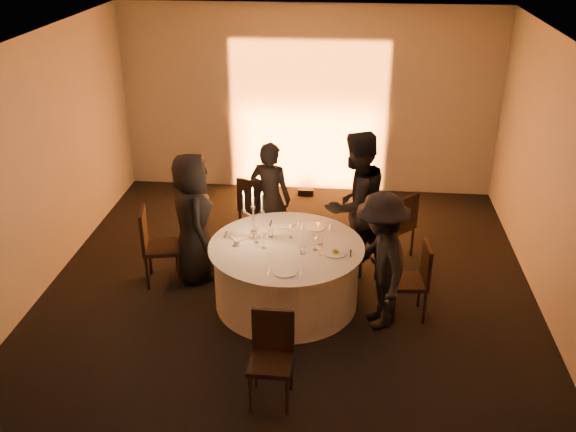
# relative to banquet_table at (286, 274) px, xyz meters

# --- Properties ---
(floor) EXTENTS (7.00, 7.00, 0.00)m
(floor) POSITION_rel_banquet_table_xyz_m (0.00, 0.00, -0.38)
(floor) COLOR black
(floor) RESTS_ON ground
(ceiling) EXTENTS (7.00, 7.00, 0.00)m
(ceiling) POSITION_rel_banquet_table_xyz_m (0.00, 0.00, 2.62)
(ceiling) COLOR white
(ceiling) RESTS_ON wall_back
(wall_back) EXTENTS (7.00, 0.00, 7.00)m
(wall_back) POSITION_rel_banquet_table_xyz_m (0.00, 3.50, 1.12)
(wall_back) COLOR beige
(wall_back) RESTS_ON floor
(wall_front) EXTENTS (7.00, 0.00, 7.00)m
(wall_front) POSITION_rel_banquet_table_xyz_m (0.00, -3.50, 1.12)
(wall_front) COLOR beige
(wall_front) RESTS_ON floor
(wall_left) EXTENTS (0.00, 7.00, 7.00)m
(wall_left) POSITION_rel_banquet_table_xyz_m (-3.00, 0.00, 1.12)
(wall_left) COLOR beige
(wall_left) RESTS_ON floor
(wall_right) EXTENTS (0.00, 7.00, 7.00)m
(wall_right) POSITION_rel_banquet_table_xyz_m (3.00, 0.00, 1.12)
(wall_right) COLOR beige
(wall_right) RESTS_ON floor
(uplighter_fixture) EXTENTS (0.25, 0.12, 0.10)m
(uplighter_fixture) POSITION_rel_banquet_table_xyz_m (0.00, 3.20, -0.33)
(uplighter_fixture) COLOR black
(uplighter_fixture) RESTS_ON floor
(banquet_table) EXTENTS (1.80, 1.80, 0.77)m
(banquet_table) POSITION_rel_banquet_table_xyz_m (0.00, 0.00, 0.00)
(banquet_table) COLOR black
(banquet_table) RESTS_ON floor
(chair_left) EXTENTS (0.52, 0.52, 1.00)m
(chair_left) POSITION_rel_banquet_table_xyz_m (-1.66, 0.31, 0.18)
(chair_left) COLOR black
(chair_left) RESTS_ON floor
(chair_back_left) EXTENTS (0.51, 0.51, 0.91)m
(chair_back_left) POSITION_rel_banquet_table_xyz_m (-0.63, 1.65, 0.13)
(chair_back_left) COLOR black
(chair_back_left) RESTS_ON floor
(chair_back_right) EXTENTS (0.58, 0.58, 0.94)m
(chair_back_right) POSITION_rel_banquet_table_xyz_m (1.38, 1.24, 0.14)
(chair_back_right) COLOR black
(chair_back_right) RESTS_ON floor
(chair_right) EXTENTS (0.43, 0.43, 0.91)m
(chair_right) POSITION_rel_banquet_table_xyz_m (1.48, -0.11, 0.13)
(chair_right) COLOR black
(chair_right) RESTS_ON floor
(chair_front) EXTENTS (0.41, 0.41, 0.92)m
(chair_front) POSITION_rel_banquet_table_xyz_m (0.03, -1.63, 0.13)
(chair_front) COLOR black
(chair_front) RESTS_ON floor
(guest_left) EXTENTS (0.79, 0.95, 1.66)m
(guest_left) POSITION_rel_banquet_table_xyz_m (-1.21, 0.49, 0.45)
(guest_left) COLOR black
(guest_left) RESTS_ON floor
(guest_back_left) EXTENTS (0.65, 0.51, 1.57)m
(guest_back_left) POSITION_rel_banquet_table_xyz_m (-0.34, 1.26, 0.40)
(guest_back_left) COLOR black
(guest_back_left) RESTS_ON floor
(guest_back_right) EXTENTS (1.16, 1.15, 1.89)m
(guest_back_right) POSITION_rel_banquet_table_xyz_m (0.78, 0.83, 0.56)
(guest_back_right) COLOR black
(guest_back_right) RESTS_ON floor
(guest_right) EXTENTS (0.87, 1.16, 1.60)m
(guest_right) POSITION_rel_banquet_table_xyz_m (1.06, -0.32, 0.42)
(guest_right) COLOR black
(guest_right) RESTS_ON floor
(plate_left) EXTENTS (0.36, 0.26, 0.01)m
(plate_left) POSITION_rel_banquet_table_xyz_m (-0.57, 0.19, 0.39)
(plate_left) COLOR white
(plate_left) RESTS_ON banquet_table
(plate_back_left) EXTENTS (0.36, 0.25, 0.01)m
(plate_back_left) POSITION_rel_banquet_table_xyz_m (-0.08, 0.53, 0.39)
(plate_back_left) COLOR white
(plate_back_left) RESTS_ON banquet_table
(plate_back_right) EXTENTS (0.35, 0.26, 0.01)m
(plate_back_right) POSITION_rel_banquet_table_xyz_m (0.31, 0.49, 0.39)
(plate_back_right) COLOR white
(plate_back_right) RESTS_ON banquet_table
(plate_right) EXTENTS (0.36, 0.26, 0.08)m
(plate_right) POSITION_rel_banquet_table_xyz_m (0.57, -0.13, 0.40)
(plate_right) COLOR white
(plate_right) RESTS_ON banquet_table
(plate_front) EXTENTS (0.36, 0.27, 0.01)m
(plate_front) POSITION_rel_banquet_table_xyz_m (0.04, -0.59, 0.39)
(plate_front) COLOR white
(plate_front) RESTS_ON banquet_table
(coffee_cup) EXTENTS (0.11, 0.11, 0.07)m
(coffee_cup) POSITION_rel_banquet_table_xyz_m (-0.57, -0.04, 0.42)
(coffee_cup) COLOR white
(coffee_cup) RESTS_ON banquet_table
(candelabra) EXTENTS (0.27, 0.13, 0.64)m
(candelabra) POSITION_rel_banquet_table_xyz_m (-0.40, 0.17, 0.61)
(candelabra) COLOR silver
(candelabra) RESTS_ON banquet_table
(wine_glass_a) EXTENTS (0.07, 0.07, 0.19)m
(wine_glass_a) POSITION_rel_banquet_table_xyz_m (-0.35, 0.04, 0.52)
(wine_glass_a) COLOR silver
(wine_glass_a) RESTS_ON banquet_table
(wine_glass_b) EXTENTS (0.07, 0.07, 0.19)m
(wine_glass_b) POSITION_rel_banquet_table_xyz_m (0.35, 0.29, 0.52)
(wine_glass_b) COLOR silver
(wine_glass_b) RESTS_ON banquet_table
(wine_glass_c) EXTENTS (0.07, 0.07, 0.19)m
(wine_glass_c) POSITION_rel_banquet_table_xyz_m (-0.25, -0.09, 0.52)
(wine_glass_c) COLOR silver
(wine_glass_c) RESTS_ON banquet_table
(wine_glass_d) EXTENTS (0.07, 0.07, 0.19)m
(wine_glass_d) POSITION_rel_banquet_table_xyz_m (0.03, 0.20, 0.52)
(wine_glass_d) COLOR silver
(wine_glass_d) RESTS_ON banquet_table
(wine_glass_e) EXTENTS (0.07, 0.07, 0.19)m
(wine_glass_e) POSITION_rel_banquet_table_xyz_m (0.34, -0.08, 0.52)
(wine_glass_e) COLOR silver
(wine_glass_e) RESTS_ON banquet_table
(tumbler_a) EXTENTS (0.07, 0.07, 0.09)m
(tumbler_a) POSITION_rel_banquet_table_xyz_m (-0.21, 0.19, 0.43)
(tumbler_a) COLOR silver
(tumbler_a) RESTS_ON banquet_table
(tumbler_b) EXTENTS (0.07, 0.07, 0.09)m
(tumbler_b) POSITION_rel_banquet_table_xyz_m (0.39, 0.07, 0.43)
(tumbler_b) COLOR silver
(tumbler_b) RESTS_ON banquet_table
(tumbler_c) EXTENTS (0.07, 0.07, 0.09)m
(tumbler_c) POSITION_rel_banquet_table_xyz_m (0.21, -0.18, 0.43)
(tumbler_c) COLOR silver
(tumbler_c) RESTS_ON banquet_table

